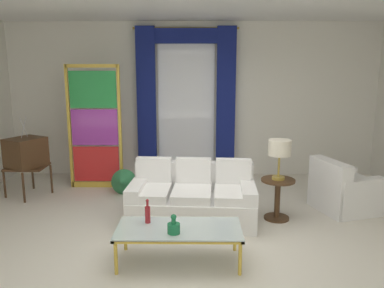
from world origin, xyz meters
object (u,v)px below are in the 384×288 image
at_px(peacock_figurine, 123,183).
at_px(stained_glass_divider, 95,130).
at_px(vintage_tv, 26,154).
at_px(armchair_white, 343,192).
at_px(round_side_table, 277,195).
at_px(coffee_table, 179,230).
at_px(bottle_crystal_tall, 148,213).
at_px(table_lamp_brass, 280,149).
at_px(bottle_blue_decanter, 174,227).
at_px(couch_white_long, 193,199).

bearing_deg(peacock_figurine, stained_glass_divider, 140.54).
bearing_deg(vintage_tv, armchair_white, -7.18).
bearing_deg(armchair_white, peacock_figurine, 169.21).
height_order(vintage_tv, round_side_table, vintage_tv).
height_order(coffee_table, bottle_crystal_tall, bottle_crystal_tall).
xyz_separation_m(armchair_white, table_lamp_brass, (-1.07, -0.35, 0.74)).
relative_size(stained_glass_divider, peacock_figurine, 3.67).
xyz_separation_m(vintage_tv, armchair_white, (5.08, -0.64, -0.44)).
relative_size(bottle_crystal_tall, table_lamp_brass, 0.50).
distance_m(bottle_blue_decanter, bottle_crystal_tall, 0.42).
height_order(stained_glass_divider, table_lamp_brass, stained_glass_divider).
xyz_separation_m(round_side_table, table_lamp_brass, (0.00, 0.00, 0.67)).
distance_m(bottle_blue_decanter, peacock_figurine, 2.65).
distance_m(bottle_crystal_tall, table_lamp_brass, 2.12).
height_order(bottle_crystal_tall, stained_glass_divider, stained_glass_divider).
distance_m(couch_white_long, vintage_tv, 3.01).
distance_m(couch_white_long, coffee_table, 1.26).
xyz_separation_m(stained_glass_divider, table_lamp_brass, (2.97, -1.47, -0.03)).
relative_size(armchair_white, round_side_table, 1.72).
bearing_deg(round_side_table, table_lamp_brass, 90.00).
distance_m(couch_white_long, bottle_blue_decanter, 1.42).
distance_m(stained_glass_divider, peacock_figurine, 1.10).
xyz_separation_m(couch_white_long, armchair_white, (2.28, 0.37, -0.02)).
relative_size(vintage_tv, stained_glass_divider, 0.61).
xyz_separation_m(peacock_figurine, round_side_table, (2.42, -1.02, 0.14)).
distance_m(coffee_table, bottle_crystal_tall, 0.41).
bearing_deg(round_side_table, couch_white_long, -179.13).
bearing_deg(armchair_white, round_side_table, -161.59).
bearing_deg(couch_white_long, coffee_table, -96.51).
relative_size(bottle_blue_decanter, vintage_tv, 0.16).
height_order(round_side_table, table_lamp_brass, table_lamp_brass).
distance_m(bottle_blue_decanter, armchair_white, 3.05).
bearing_deg(couch_white_long, bottle_crystal_tall, -114.36).
bearing_deg(armchair_white, couch_white_long, -170.71).
bearing_deg(peacock_figurine, table_lamp_brass, -22.86).
bearing_deg(coffee_table, table_lamp_brass, 43.08).
distance_m(vintage_tv, table_lamp_brass, 4.15).
bearing_deg(round_side_table, armchair_white, 18.41).
xyz_separation_m(armchair_white, peacock_figurine, (-3.48, 0.66, -0.07)).
xyz_separation_m(vintage_tv, peacock_figurine, (1.60, 0.02, -0.51)).
bearing_deg(bottle_crystal_tall, armchair_white, 28.13).
height_order(peacock_figurine, table_lamp_brass, table_lamp_brass).
bearing_deg(round_side_table, bottle_crystal_tall, -146.59).
xyz_separation_m(couch_white_long, bottle_blue_decanter, (-0.19, -1.40, 0.18)).
bearing_deg(bottle_blue_decanter, couch_white_long, 82.20).
distance_m(bottle_crystal_tall, peacock_figurine, 2.28).
height_order(stained_glass_divider, peacock_figurine, stained_glass_divider).
bearing_deg(round_side_table, peacock_figurine, 157.14).
xyz_separation_m(bottle_blue_decanter, stained_glass_divider, (-1.56, 2.89, 0.58)).
bearing_deg(armchair_white, table_lamp_brass, -161.59).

